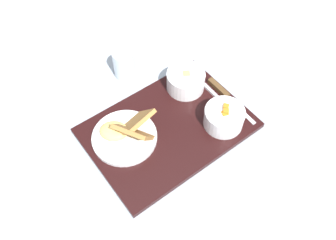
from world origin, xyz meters
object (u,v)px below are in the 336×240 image
(knife, at_px, (222,91))
(spoon, at_px, (220,100))
(bowl_soup, at_px, (186,80))
(glass_water, at_px, (125,65))
(bowl_salad, at_px, (224,116))
(plate_main, at_px, (125,133))

(knife, xyz_separation_m, spoon, (0.02, 0.02, -0.00))
(knife, bearing_deg, bowl_soup, -137.81)
(spoon, bearing_deg, knife, 130.60)
(bowl_soup, distance_m, spoon, 0.12)
(bowl_soup, bearing_deg, glass_water, -50.13)
(bowl_salad, bearing_deg, plate_main, -20.20)
(bowl_salad, relative_size, bowl_soup, 0.98)
(plate_main, height_order, glass_water, plate_main)
(bowl_soup, height_order, glass_water, glass_water)
(bowl_soup, xyz_separation_m, glass_water, (0.13, -0.15, -0.01))
(plate_main, bearing_deg, knife, 179.81)
(spoon, relative_size, glass_water, 1.57)
(knife, bearing_deg, glass_water, -143.12)
(bowl_salad, relative_size, spoon, 0.76)
(bowl_soup, bearing_deg, plate_main, 17.15)
(bowl_soup, xyz_separation_m, spoon, (-0.06, 0.10, -0.03))
(bowl_soup, distance_m, knife, 0.11)
(bowl_soup, height_order, plate_main, plate_main)
(bowl_salad, height_order, spoon, bowl_salad)
(glass_water, bearing_deg, spoon, 127.00)
(knife, bearing_deg, spoon, -49.60)
(bowl_salad, bearing_deg, spoon, -119.38)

